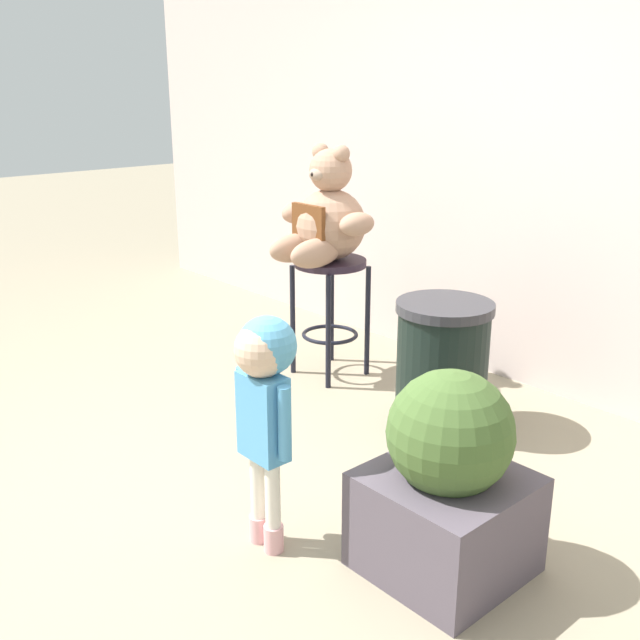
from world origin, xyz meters
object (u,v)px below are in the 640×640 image
(bar_stool_with_teddy, at_px, (330,291))
(planter_with_shrub, at_px, (447,482))
(trash_bin, at_px, (442,365))
(teddy_bear, at_px, (326,219))
(child_walking, at_px, (264,384))

(bar_stool_with_teddy, height_order, planter_with_shrub, planter_with_shrub)
(trash_bin, xyz_separation_m, planter_with_shrub, (0.78, -0.92, 0.02))
(teddy_bear, bearing_deg, trash_bin, -2.60)
(teddy_bear, bearing_deg, child_walking, -49.46)
(child_walking, xyz_separation_m, planter_with_shrub, (0.55, 0.40, -0.32))
(bar_stool_with_teddy, distance_m, planter_with_shrub, 1.98)
(bar_stool_with_teddy, xyz_separation_m, child_walking, (1.16, -1.39, 0.15))
(child_walking, height_order, trash_bin, child_walking)
(child_walking, distance_m, planter_with_shrub, 0.75)
(bar_stool_with_teddy, height_order, child_walking, child_walking)
(planter_with_shrub, bearing_deg, child_walking, -143.95)
(teddy_bear, distance_m, trash_bin, 1.13)
(bar_stool_with_teddy, bearing_deg, teddy_bear, -90.00)
(trash_bin, height_order, planter_with_shrub, planter_with_shrub)
(bar_stool_with_teddy, relative_size, planter_with_shrub, 0.93)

